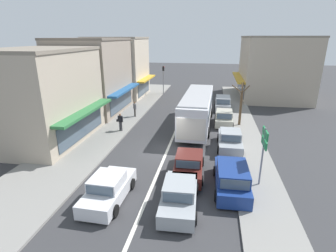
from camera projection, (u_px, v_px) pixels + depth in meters
ground_plane at (167, 152)px, 19.95m from camera, size 140.00×140.00×0.00m
lane_centre_line at (174, 134)px, 23.68m from camera, size 0.20×28.00×0.01m
sidewalk_left at (111, 122)px, 26.62m from camera, size 5.20×44.00×0.14m
kerb_right at (243, 130)px, 24.53m from camera, size 2.80×44.00×0.12m
shopfront_corner_near at (44, 97)px, 21.03m from camera, size 7.23×8.94×7.52m
shopfront_mid_block at (93, 76)px, 29.36m from camera, size 7.58×8.67×8.20m
shopfront_far_end at (118, 68)px, 37.09m from camera, size 8.36×7.28×8.29m
building_right_far at (274, 67)px, 36.76m from camera, size 9.56×11.75×8.42m
city_bus at (197, 108)px, 25.05m from camera, size 2.92×10.91×3.23m
sedan_adjacent_lane_trail at (179, 195)px, 13.35m from camera, size 2.03×4.27×1.47m
sedan_behind_bus_mid at (189, 165)px, 16.54m from camera, size 1.99×4.25×1.47m
sedan_behind_bus_near at (108, 189)px, 13.91m from camera, size 1.99×4.25×1.47m
parked_wagon_kerb_front at (232, 178)px, 14.84m from camera, size 2.03×4.55×1.58m
parked_sedan_kerb_second at (230, 140)px, 20.45m from camera, size 1.91×4.21×1.47m
parked_hatchback_kerb_third at (224, 118)px, 25.80m from camera, size 1.88×3.74×1.54m
parked_wagon_kerb_rear at (223, 103)px, 31.51m from camera, size 1.98×4.52×1.58m
traffic_light_downstreet at (163, 75)px, 38.94m from camera, size 0.32×0.24×4.20m
directional_road_sign at (264, 143)px, 14.55m from camera, size 0.10×1.40×3.60m
street_tree_right at (241, 105)px, 25.14m from camera, size 1.67×1.58×4.45m
pedestrian_with_handbag_near at (120, 121)px, 23.79m from camera, size 0.66×0.39×1.63m
pedestrian_browsing_midblock at (135, 108)px, 28.04m from camera, size 0.39×0.48×1.63m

